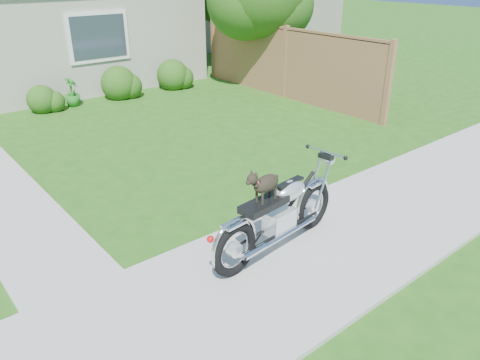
% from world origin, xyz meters
% --- Properties ---
extents(ground, '(80.00, 80.00, 0.00)m').
position_xyz_m(ground, '(0.00, 0.00, 0.00)').
color(ground, '#235114').
rests_on(ground, ground).
extents(sidewalk, '(24.00, 2.20, 0.04)m').
position_xyz_m(sidewalk, '(0.00, 0.00, 0.02)').
color(sidewalk, '#9E9B93').
rests_on(sidewalk, ground).
extents(fence, '(0.12, 6.62, 1.90)m').
position_xyz_m(fence, '(6.30, 5.75, 0.94)').
color(fence, '#9C7046').
rests_on(fence, ground).
extents(potted_plant_right, '(0.57, 0.57, 0.73)m').
position_xyz_m(potted_plant_right, '(1.41, 8.55, 0.36)').
color(potted_plant_right, '#236E1E').
rests_on(potted_plant_right, ground).
extents(motorcycle_with_dog, '(2.22, 0.62, 1.20)m').
position_xyz_m(motorcycle_with_dog, '(0.85, 0.28, 0.56)').
color(motorcycle_with_dog, black).
rests_on(motorcycle_with_dog, sidewalk).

